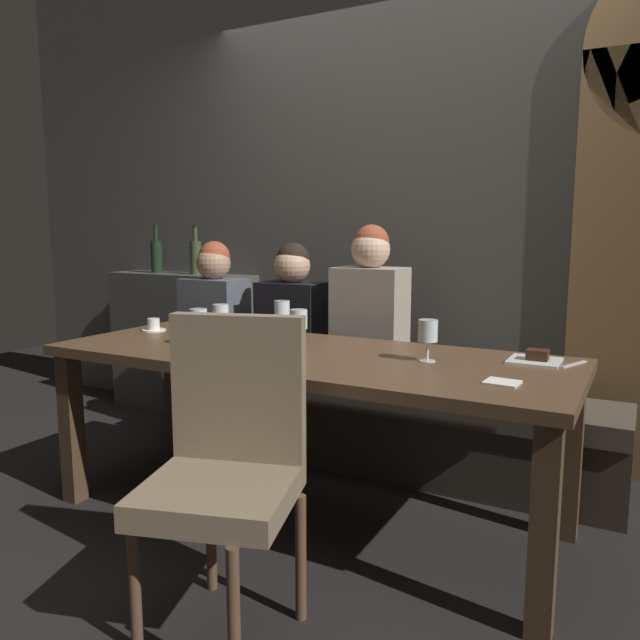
{
  "coord_description": "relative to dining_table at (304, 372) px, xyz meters",
  "views": [
    {
      "loc": [
        1.26,
        -2.21,
        1.25
      ],
      "look_at": [
        -0.05,
        0.24,
        0.84
      ],
      "focal_mm": 34.6,
      "sensor_mm": 36.0,
      "label": 1
    }
  ],
  "objects": [
    {
      "name": "wine_glass_far_right",
      "position": [
        -0.48,
        -0.1,
        0.2
      ],
      "size": [
        0.08,
        0.08,
        0.16
      ],
      "color": "silver",
      "rests_on": "dining_table"
    },
    {
      "name": "banquette_bench",
      "position": [
        0.0,
        0.7,
        -0.42
      ],
      "size": [
        2.5,
        0.44,
        0.45
      ],
      "color": "#312A23",
      "rests_on": "ground"
    },
    {
      "name": "diner_bearded",
      "position": [
        -0.48,
        0.71,
        0.14
      ],
      "size": [
        0.36,
        0.24,
        0.73
      ],
      "color": "black",
      "rests_on": "banquette_bench"
    },
    {
      "name": "espresso_cup",
      "position": [
        -0.94,
        0.1,
        0.11
      ],
      "size": [
        0.12,
        0.12,
        0.06
      ],
      "color": "white",
      "rests_on": "dining_table"
    },
    {
      "name": "wine_glass_end_right",
      "position": [
        -0.49,
        0.07,
        0.2
      ],
      "size": [
        0.08,
        0.08,
        0.16
      ],
      "color": "silver",
      "rests_on": "dining_table"
    },
    {
      "name": "folded_napkin",
      "position": [
        0.85,
        -0.16,
        0.09
      ],
      "size": [
        0.12,
        0.11,
        0.01
      ],
      "primitive_type": "cube",
      "rotation": [
        0.0,
        0.0,
        -0.07
      ],
      "color": "silver",
      "rests_on": "dining_table"
    },
    {
      "name": "ground",
      "position": [
        0.0,
        0.0,
        -0.65
      ],
      "size": [
        9.0,
        9.0,
        0.0
      ],
      "primitive_type": "plane",
      "color": "black"
    },
    {
      "name": "chair_near_side",
      "position": [
        0.13,
        -0.72,
        -0.09
      ],
      "size": [
        0.55,
        0.55,
        0.98
      ],
      "color": "brown",
      "rests_on": "ground"
    },
    {
      "name": "dining_table",
      "position": [
        0.0,
        0.0,
        0.0
      ],
      "size": [
        2.2,
        0.84,
        0.74
      ],
      "color": "#493422",
      "rests_on": "ground"
    },
    {
      "name": "wine_bottle_pale_label",
      "position": [
        -1.43,
        1.04,
        0.42
      ],
      "size": [
        0.08,
        0.08,
        0.33
      ],
      "color": "#384728",
      "rests_on": "back_counter"
    },
    {
      "name": "back_counter",
      "position": [
        -1.55,
        1.04,
        -0.18
      ],
      "size": [
        1.1,
        0.28,
        0.95
      ],
      "primitive_type": "cube",
      "color": "#413E3A",
      "rests_on": "ground"
    },
    {
      "name": "diner_redhead",
      "position": [
        -0.99,
        0.67,
        0.14
      ],
      "size": [
        0.36,
        0.24,
        0.73
      ],
      "color": "#4C515B",
      "rests_on": "banquette_bench"
    },
    {
      "name": "wine_glass_center_back",
      "position": [
        -0.08,
        0.09,
        0.2
      ],
      "size": [
        0.08,
        0.08,
        0.16
      ],
      "color": "silver",
      "rests_on": "dining_table"
    },
    {
      "name": "wine_glass_center_front",
      "position": [
        -0.32,
        0.34,
        0.2
      ],
      "size": [
        0.08,
        0.08,
        0.16
      ],
      "color": "silver",
      "rests_on": "dining_table"
    },
    {
      "name": "wine_glass_end_left",
      "position": [
        0.52,
        0.06,
        0.2
      ],
      "size": [
        0.08,
        0.08,
        0.16
      ],
      "color": "silver",
      "rests_on": "dining_table"
    },
    {
      "name": "dessert_plate",
      "position": [
        0.89,
        0.24,
        0.1
      ],
      "size": [
        0.19,
        0.19,
        0.05
      ],
      "color": "white",
      "rests_on": "dining_table"
    },
    {
      "name": "fork_on_table",
      "position": [
        1.03,
        0.26,
        0.09
      ],
      "size": [
        0.08,
        0.16,
        0.01
      ],
      "primitive_type": "cube",
      "rotation": [
        0.0,
        0.0,
        -0.39
      ],
      "color": "silver",
      "rests_on": "dining_table"
    },
    {
      "name": "wine_bottle_dark_red",
      "position": [
        -1.76,
        1.03,
        0.42
      ],
      "size": [
        0.08,
        0.08,
        0.33
      ],
      "color": "black",
      "rests_on": "back_counter"
    },
    {
      "name": "diner_far_end",
      "position": [
        -0.01,
        0.7,
        0.19
      ],
      "size": [
        0.36,
        0.24,
        0.82
      ],
      "color": "#9E9384",
      "rests_on": "banquette_bench"
    },
    {
      "name": "back_wall_tiled",
      "position": [
        0.0,
        1.22,
        0.85
      ],
      "size": [
        6.0,
        0.12,
        3.0
      ],
      "primitive_type": "cube",
      "color": "#4C4944",
      "rests_on": "ground"
    }
  ]
}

